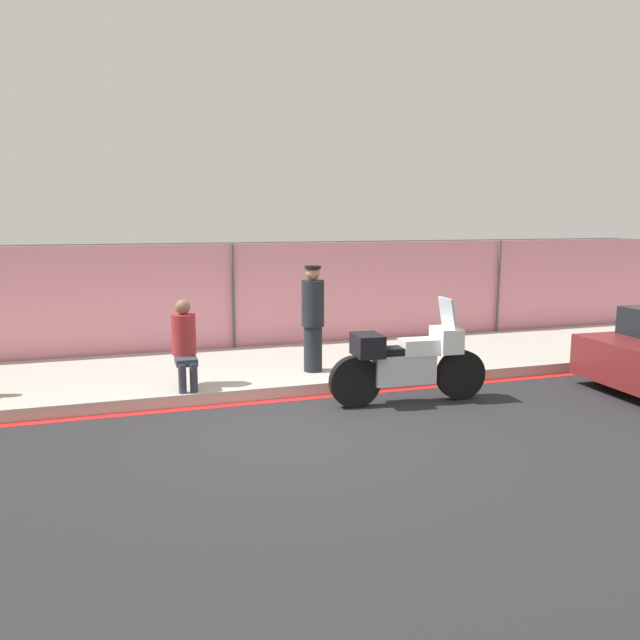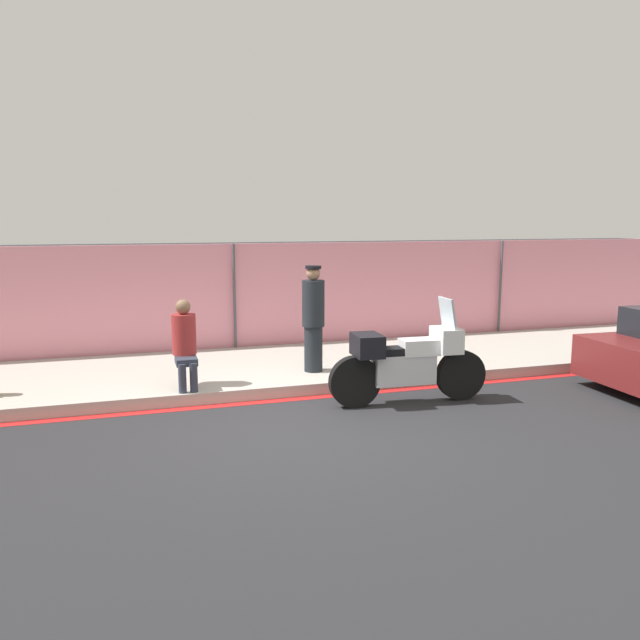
{
  "view_description": "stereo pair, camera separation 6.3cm",
  "coord_description": "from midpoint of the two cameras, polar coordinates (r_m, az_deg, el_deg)",
  "views": [
    {
      "loc": [
        -1.93,
        -7.02,
        2.54
      ],
      "look_at": [
        0.71,
        1.27,
        1.12
      ],
      "focal_mm": 35.0,
      "sensor_mm": 36.0,
      "label": 1
    },
    {
      "loc": [
        -1.87,
        -7.04,
        2.54
      ],
      "look_at": [
        0.71,
        1.27,
        1.12
      ],
      "focal_mm": 35.0,
      "sensor_mm": 36.0,
      "label": 2
    }
  ],
  "objects": [
    {
      "name": "ground_plane",
      "position": [
        7.71,
        -2.06,
        -9.94
      ],
      "size": [
        120.0,
        120.0,
        0.0
      ],
      "primitive_type": "plane",
      "color": "#262628"
    },
    {
      "name": "sidewalk",
      "position": [
        10.31,
        -6.17,
        -4.55
      ],
      "size": [
        41.71,
        2.94,
        0.17
      ],
      "color": "#ADA89E",
      "rests_on": "ground_plane"
    },
    {
      "name": "curb_paint_stripe",
      "position": [
        8.85,
        -4.18,
        -7.39
      ],
      "size": [
        41.71,
        0.18,
        0.01
      ],
      "color": "red",
      "rests_on": "ground_plane"
    },
    {
      "name": "storefront_fence",
      "position": [
        11.64,
        -7.74,
        1.8
      ],
      "size": [
        39.62,
        0.17,
        2.08
      ],
      "color": "pink",
      "rests_on": "ground_plane"
    },
    {
      "name": "motorcycle",
      "position": [
        8.68,
        8.25,
        -3.81
      ],
      "size": [
        2.28,
        0.58,
        1.46
      ],
      "rotation": [
        0.0,
        0.0,
        -0.06
      ],
      "color": "black",
      "rests_on": "ground_plane"
    },
    {
      "name": "officer_standing",
      "position": [
        9.65,
        -0.43,
        0.22
      ],
      "size": [
        0.35,
        0.35,
        1.65
      ],
      "color": "#1E2328",
      "rests_on": "sidewalk"
    },
    {
      "name": "person_seated_on_curb",
      "position": [
        9.0,
        -12.09,
        -1.7
      ],
      "size": [
        0.34,
        0.63,
        1.24
      ],
      "color": "#2D3342",
      "rests_on": "sidewalk"
    }
  ]
}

